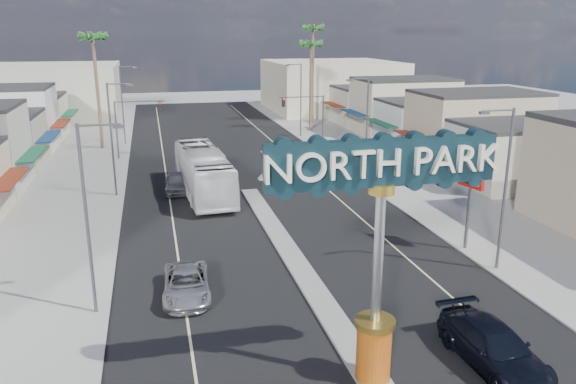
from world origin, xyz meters
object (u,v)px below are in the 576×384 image
streetlight_l_far (124,101)px  bank_pylon_sign (472,174)px  gateway_sign (379,234)px  streetlight_r_mid (365,124)px  car_parked_right (346,171)px  streetlight_l_mid (113,134)px  palm_right_far (313,34)px  car_parked_left (176,183)px  streetlight_r_far (300,96)px  traffic_signal_right (307,112)px  palm_left_far (93,43)px  palm_right_mid (311,49)px  suv_left (186,284)px  traffic_signal_left (134,118)px  city_bus (203,172)px  streetlight_r_near (503,182)px  streetlight_l_near (90,211)px  suv_right (494,347)px

streetlight_l_far → bank_pylon_sign: bearing=-61.7°
gateway_sign → streetlight_r_mid: 29.91m
streetlight_l_far → car_parked_right: bearing=-47.9°
streetlight_l_mid → palm_right_far: 41.53m
car_parked_left → car_parked_right: (14.83, 0.24, 0.03)m
gateway_sign → car_parked_left: size_ratio=1.96×
bank_pylon_sign → car_parked_right: bearing=82.7°
bank_pylon_sign → streetlight_r_far: bearing=77.8°
palm_right_far → car_parked_left: palm_right_far is taller
traffic_signal_right → streetlight_r_far: 8.14m
palm_left_far → bank_pylon_sign: (23.49, -36.88, -6.77)m
palm_right_mid → suv_left: palm_right_mid is taller
streetlight_l_far → car_parked_left: bearing=-78.1°
streetlight_r_mid → palm_left_far: palm_left_far is taller
gateway_sign → traffic_signal_left: (-9.18, 42.02, -1.65)m
car_parked_right → city_bus: city_bus is taller
palm_right_far → city_bus: size_ratio=1.06×
streetlight_l_far → suv_left: size_ratio=1.82×
streetlight_r_near → city_bus: 23.98m
streetlight_l_near → streetlight_r_far: 46.90m
gateway_sign → streetlight_r_mid: gateway_sign is taller
gateway_sign → suv_right: bearing=-1.8°
gateway_sign → suv_left: gateway_sign is taller
streetlight_r_far → bank_pylon_sign: size_ratio=1.48×
palm_right_far → city_bus: 39.27m
suv_left → city_bus: city_bus is taller
traffic_signal_left → city_bus: size_ratio=0.45×
palm_left_far → bank_pylon_sign: bearing=-57.5°
bank_pylon_sign → suv_left: bearing=175.5°
gateway_sign → streetlight_r_near: (10.43, 8.02, -0.86)m
car_parked_left → city_bus: bearing=-25.5°
suv_left → gateway_sign: bearing=-51.2°
streetlight_l_near → palm_right_mid: palm_right_mid is taller
streetlight_l_near → city_bus: (6.74, 19.11, -3.21)m
streetlight_l_mid → suv_left: streetlight_l_mid is taller
streetlight_l_near → streetlight_r_mid: bearing=43.8°
traffic_signal_right → streetlight_r_mid: streetlight_r_mid is taller
suv_left → car_parked_right: (15.34, 19.66, 0.14)m
traffic_signal_left → streetlight_r_mid: (19.62, -13.99, 0.79)m
palm_right_far → suv_left: (-21.34, -51.18, -11.70)m
streetlight_l_far → suv_right: size_ratio=1.58×
palm_right_mid → car_parked_left: 33.38m
palm_left_far → suv_right: (18.00, -48.18, -10.67)m
streetlight_l_mid → streetlight_r_near: 28.90m
traffic_signal_left → car_parked_right: size_ratio=1.20×
streetlight_l_mid → suv_right: bearing=-61.3°
suv_left → car_parked_left: 19.42m
gateway_sign → traffic_signal_right: size_ratio=1.53×
streetlight_r_mid → city_bus: streetlight_r_mid is taller
palm_right_mid → car_parked_right: (-4.00, -25.52, -9.78)m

